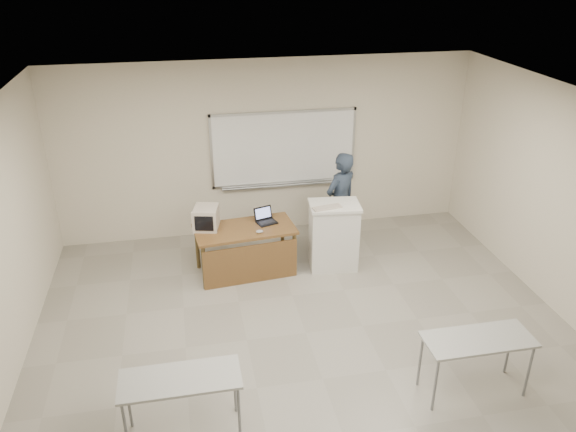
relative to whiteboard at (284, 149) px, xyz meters
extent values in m
cube|color=gray|center=(-0.30, -3.97, -1.49)|extent=(7.00, 8.00, 0.01)
cube|color=white|center=(0.00, 0.00, 0.02)|extent=(2.40, 0.03, 1.20)
cube|color=#B7BABC|center=(0.00, 0.00, 0.64)|extent=(2.48, 0.04, 0.04)
cube|color=#B7BABC|center=(0.00, 0.00, -0.60)|extent=(2.48, 0.04, 0.04)
cube|color=#B7BABC|center=(-1.22, 0.00, 0.02)|extent=(0.04, 0.04, 1.28)
cube|color=#B7BABC|center=(1.22, 0.00, 0.02)|extent=(0.04, 0.04, 1.28)
cube|color=#B7BABC|center=(0.00, -0.05, -0.64)|extent=(2.16, 0.07, 0.02)
cube|color=gray|center=(-1.90, -4.47, -0.77)|extent=(1.20, 0.50, 0.03)
cylinder|color=slate|center=(-2.45, -4.67, -1.13)|extent=(0.03, 0.03, 0.70)
cylinder|color=slate|center=(-1.35, -4.67, -1.13)|extent=(0.03, 0.03, 0.70)
cylinder|color=slate|center=(-2.45, -4.27, -1.13)|extent=(0.03, 0.03, 0.70)
cylinder|color=slate|center=(-1.35, -4.27, -1.13)|extent=(0.03, 0.03, 0.70)
cube|color=gray|center=(1.30, -4.47, -0.77)|extent=(1.20, 0.50, 0.03)
cylinder|color=slate|center=(0.75, -4.67, -1.13)|extent=(0.03, 0.03, 0.70)
cylinder|color=slate|center=(1.85, -4.67, -1.13)|extent=(0.03, 0.03, 0.70)
cylinder|color=slate|center=(0.75, -4.27, -1.13)|extent=(0.03, 0.03, 0.70)
cylinder|color=slate|center=(1.85, -4.27, -1.13)|extent=(0.03, 0.03, 0.70)
cube|color=brown|center=(-0.87, -1.37, -0.75)|extent=(1.50, 0.75, 0.04)
cube|color=brown|center=(-0.87, -1.72, -1.17)|extent=(1.42, 0.03, 0.63)
cylinder|color=#48391D|center=(-1.56, -1.68, -1.13)|extent=(0.06, 0.06, 0.71)
cylinder|color=#48391D|center=(-0.18, -1.68, -1.13)|extent=(0.06, 0.06, 0.71)
cylinder|color=#48391D|center=(-1.56, -1.05, -1.13)|extent=(0.06, 0.06, 0.71)
cylinder|color=#48391D|center=(-0.18, -1.05, -1.13)|extent=(0.06, 0.06, 0.71)
cube|color=white|center=(0.50, -1.47, -0.97)|extent=(0.72, 0.51, 1.03)
cube|color=white|center=(0.50, -1.47, -0.43)|extent=(0.76, 0.55, 0.04)
cube|color=#B4A699|center=(-1.42, -1.22, -0.57)|extent=(0.34, 0.36, 0.33)
cube|color=#B4A699|center=(-1.42, -1.42, -0.57)|extent=(0.36, 0.04, 0.34)
cube|color=black|center=(-1.42, -1.44, -0.57)|extent=(0.28, 0.01, 0.23)
cube|color=black|center=(-0.51, -1.27, -0.72)|extent=(0.29, 0.21, 0.02)
cube|color=black|center=(-0.51, -1.28, -0.71)|extent=(0.24, 0.12, 0.01)
cube|color=black|center=(-0.51, -1.14, -0.61)|extent=(0.29, 0.06, 0.20)
cube|color=#8390D0|center=(-0.51, -1.14, -0.61)|extent=(0.25, 0.04, 0.15)
ellipsoid|color=#A7A9AF|center=(-0.67, -1.57, -0.71)|extent=(0.12, 0.08, 0.04)
cube|color=#B4A699|center=(0.35, -1.59, -0.40)|extent=(0.46, 0.22, 0.02)
imported|color=black|center=(0.75, -0.93, -0.64)|extent=(0.73, 0.66, 1.68)
camera|label=1|loc=(-1.69, -8.89, 3.07)|focal=35.00mm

